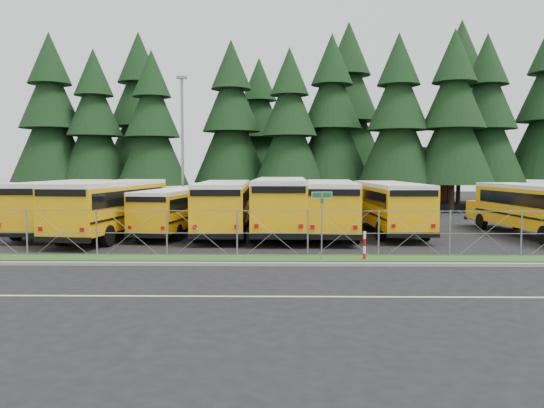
{
  "coord_description": "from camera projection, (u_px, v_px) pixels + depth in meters",
  "views": [
    {
      "loc": [
        -2.19,
        -23.31,
        3.8
      ],
      "look_at": [
        -2.59,
        4.0,
        1.89
      ],
      "focal_mm": 35.0,
      "sensor_mm": 36.0,
      "label": 1
    }
  ],
  "objects": [
    {
      "name": "conifer_4",
      "position": [
        289.0,
        128.0,
        48.32
      ],
      "size": [
        6.62,
        6.62,
        14.64
      ],
      "primitive_type": null,
      "color": "black",
      "rests_on": "ground"
    },
    {
      "name": "conifer_7",
      "position": [
        453.0,
        120.0,
        45.97
      ],
      "size": [
        7.11,
        7.11,
        15.73
      ],
      "primitive_type": null,
      "color": "black",
      "rests_on": "ground"
    },
    {
      "name": "bus_1",
      "position": [
        114.0,
        209.0,
        28.67
      ],
      "size": [
        4.25,
        11.86,
        3.04
      ],
      "primitive_type": null,
      "rotation": [
        0.0,
        0.0,
        -0.13
      ],
      "color": "#F2B407",
      "rests_on": "ground"
    },
    {
      "name": "conifer_2",
      "position": [
        152.0,
        130.0,
        48.45
      ],
      "size": [
        6.53,
        6.53,
        14.45
      ],
      "primitive_type": null,
      "color": "black",
      "rests_on": "ground"
    },
    {
      "name": "chainlink_fence",
      "position": [
        331.0,
        233.0,
        22.42
      ],
      "size": [
        44.0,
        0.1,
        2.0
      ],
      "primitive_type": null,
      "color": "gray",
      "rests_on": "ground"
    },
    {
      "name": "conifer_6",
      "position": [
        398.0,
        122.0,
        46.88
      ],
      "size": [
        7.06,
        7.06,
        15.6
      ],
      "primitive_type": null,
      "color": "black",
      "rests_on": "ground"
    },
    {
      "name": "conifer_3",
      "position": [
        231.0,
        124.0,
        50.55
      ],
      "size": [
        7.17,
        7.17,
        15.86
      ],
      "primitive_type": null,
      "color": "black",
      "rests_on": "ground"
    },
    {
      "name": "bus_east",
      "position": [
        532.0,
        211.0,
        28.69
      ],
      "size": [
        3.5,
        11.07,
        2.86
      ],
      "primitive_type": null,
      "rotation": [
        0.0,
        0.0,
        0.09
      ],
      "color": "#F2B407",
      "rests_on": "ground"
    },
    {
      "name": "conifer_12",
      "position": [
        348.0,
        113.0,
        56.25
      ],
      "size": [
        8.64,
        8.64,
        19.1
      ],
      "primitive_type": null,
      "color": "black",
      "rests_on": "ground"
    },
    {
      "name": "conifer_8",
      "position": [
        486.0,
        121.0,
        49.39
      ],
      "size": [
        7.32,
        7.32,
        16.18
      ],
      "primitive_type": null,
      "color": "black",
      "rests_on": "ground"
    },
    {
      "name": "conifer_5",
      "position": [
        332.0,
        121.0,
        50.22
      ],
      "size": [
        7.4,
        7.4,
        16.37
      ],
      "primitive_type": null,
      "color": "black",
      "rests_on": "ground"
    },
    {
      "name": "curb",
      "position": [
        337.0,
        264.0,
        20.39
      ],
      "size": [
        50.0,
        0.25,
        0.12
      ],
      "primitive_type": "cube",
      "color": "gray",
      "rests_on": "ground"
    },
    {
      "name": "bus_0",
      "position": [
        65.0,
        207.0,
        30.53
      ],
      "size": [
        2.89,
        11.44,
        2.99
      ],
      "primitive_type": null,
      "rotation": [
        0.0,
        0.0,
        -0.02
      ],
      "color": "#F2B407",
      "rests_on": "ground"
    },
    {
      "name": "bus_3",
      "position": [
        224.0,
        208.0,
        29.85
      ],
      "size": [
        2.97,
        11.38,
        2.97
      ],
      "primitive_type": null,
      "rotation": [
        0.0,
        0.0,
        0.03
      ],
      "color": "#F2B407",
      "rests_on": "ground"
    },
    {
      "name": "conifer_13",
      "position": [
        460.0,
        112.0,
        55.05
      ],
      "size": [
        8.59,
        8.59,
        18.99
      ],
      "primitive_type": null,
      "color": "black",
      "rests_on": "ground"
    },
    {
      "name": "bus_4",
      "position": [
        281.0,
        206.0,
        29.92
      ],
      "size": [
        3.06,
        12.07,
        3.15
      ],
      "primitive_type": null,
      "rotation": [
        0.0,
        0.0,
        -0.02
      ],
      "color": "#F2B407",
      "rests_on": "ground"
    },
    {
      "name": "ground",
      "position": [
        329.0,
        253.0,
        23.48
      ],
      "size": [
        120.0,
        120.0,
        0.0
      ],
      "primitive_type": "plane",
      "color": "black",
      "rests_on": "ground"
    },
    {
      "name": "brick_building",
      "position": [
        348.0,
        174.0,
        63.08
      ],
      "size": [
        22.0,
        10.0,
        6.0
      ],
      "primitive_type": "cube",
      "color": "brown",
      "rests_on": "ground"
    },
    {
      "name": "light_standard",
      "position": [
        182.0,
        143.0,
        37.32
      ],
      "size": [
        0.7,
        0.35,
        10.14
      ],
      "color": "gray",
      "rests_on": "ground"
    },
    {
      "name": "conifer_1",
      "position": [
        95.0,
        128.0,
        49.62
      ],
      "size": [
        6.7,
        6.7,
        14.82
      ],
      "primitive_type": null,
      "color": "black",
      "rests_on": "ground"
    },
    {
      "name": "bus_6",
      "position": [
        388.0,
        208.0,
        30.34
      ],
      "size": [
        2.96,
        11.2,
        2.92
      ],
      "primitive_type": null,
      "rotation": [
        0.0,
        0.0,
        0.03
      ],
      "color": "#F2B407",
      "rests_on": "ground"
    },
    {
      "name": "conifer_10",
      "position": [
        139.0,
        118.0,
        54.22
      ],
      "size": [
        7.92,
        7.92,
        17.53
      ],
      "primitive_type": null,
      "color": "black",
      "rests_on": "ground"
    },
    {
      "name": "conifer_0",
      "position": [
        51.0,
        120.0,
        49.96
      ],
      "size": [
        7.43,
        7.43,
        16.42
      ],
      "primitive_type": null,
      "color": "black",
      "rests_on": "ground"
    },
    {
      "name": "road_lane_line",
      "position": [
        354.0,
        297.0,
        15.5
      ],
      "size": [
        50.0,
        0.12,
        0.01
      ],
      "primitive_type": "cube",
      "color": "beige",
      "rests_on": "ground"
    },
    {
      "name": "bus_5",
      "position": [
        330.0,
        208.0,
        29.64
      ],
      "size": [
        3.41,
        11.59,
        3.0
      ],
      "primitive_type": null,
      "rotation": [
        0.0,
        0.0,
        -0.06
      ],
      "color": "#F2B407",
      "rests_on": "ground"
    },
    {
      "name": "bus_2",
      "position": [
        177.0,
        212.0,
        29.97
      ],
      "size": [
        3.62,
        10.0,
        2.56
      ],
      "primitive_type": null,
      "rotation": [
        0.0,
        0.0,
        -0.14
      ],
      "color": "#F2B407",
      "rests_on": "ground"
    },
    {
      "name": "grass_verge",
      "position": [
        333.0,
        259.0,
        21.79
      ],
      "size": [
        50.0,
        1.4,
        0.06
      ],
      "primitive_type": "cube",
      "color": "#204C15",
      "rests_on": "ground"
    },
    {
      "name": "street_sign",
      "position": [
        322.0,
        211.0,
        21.29
      ],
      "size": [
        0.84,
        0.55,
        2.81
      ],
      "color": "gray",
      "rests_on": "ground"
    },
    {
      "name": "striped_bollard",
      "position": [
        364.0,
        246.0,
        21.47
      ],
      "size": [
        0.11,
        0.11,
        1.2
      ],
      "primitive_type": "cylinder",
      "color": "#B20C0C",
      "rests_on": "ground"
    },
    {
      "name": "conifer_11",
      "position": [
        259.0,
        131.0,
        56.68
      ],
      "size": [
        6.97,
        6.97,
        15.41
      ],
      "primitive_type": null,
      "color": "black",
      "rests_on": "ground"
    }
  ]
}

